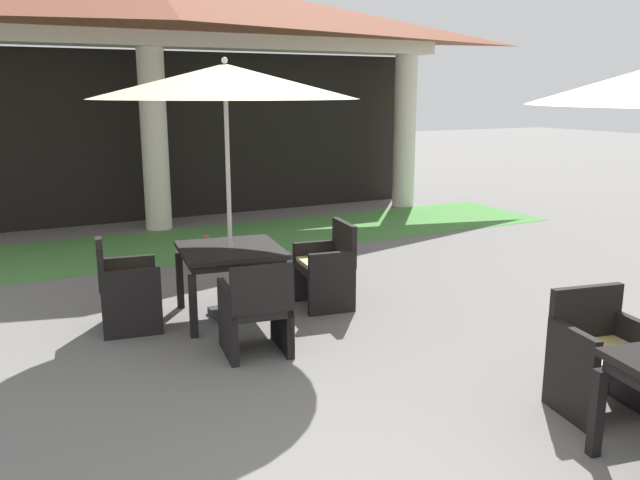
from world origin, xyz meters
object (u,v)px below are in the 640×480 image
(patio_table_mid_left, at_px, (231,257))
(terracotta_urn, at_px, (206,255))
(patio_chair_mid_left_west, at_px, (126,287))
(patio_chair_near_foreground_north, at_px, (601,356))
(patio_umbrella_mid_left, at_px, (225,83))
(patio_chair_mid_left_south, at_px, (256,310))
(patio_chair_mid_left_east, at_px, (327,268))

(patio_table_mid_left, bearing_deg, terracotta_urn, 80.29)
(patio_chair_mid_left_west, bearing_deg, terracotta_urn, 150.01)
(patio_chair_near_foreground_north, xyz_separation_m, patio_chair_mid_left_west, (-2.71, 3.28, 0.00))
(patio_umbrella_mid_left, height_order, patio_chair_mid_left_south, patio_umbrella_mid_left)
(patio_chair_mid_left_south, relative_size, patio_chair_mid_left_east, 0.94)
(terracotta_urn, bearing_deg, patio_table_mid_left, -99.71)
(patio_chair_near_foreground_north, height_order, patio_table_mid_left, patio_chair_near_foreground_north)
(patio_chair_near_foreground_north, bearing_deg, patio_umbrella_mid_left, -51.37)
(patio_chair_mid_left_west, bearing_deg, patio_table_mid_left, 90.00)
(terracotta_urn, bearing_deg, patio_chair_mid_left_south, -99.00)
(patio_umbrella_mid_left, distance_m, patio_chair_mid_left_east, 2.19)
(patio_chair_mid_left_west, bearing_deg, patio_chair_mid_left_east, 90.00)
(patio_chair_mid_left_south, distance_m, terracotta_urn, 2.97)
(patio_table_mid_left, bearing_deg, patio_chair_mid_left_south, -97.69)
(patio_umbrella_mid_left, height_order, patio_chair_mid_left_west, patio_umbrella_mid_left)
(patio_table_mid_left, xyz_separation_m, patio_umbrella_mid_left, (0.00, 0.00, 1.71))
(patio_chair_mid_left_east, bearing_deg, patio_chair_mid_left_west, 90.00)
(patio_chair_mid_left_west, relative_size, terracotta_urn, 1.89)
(patio_chair_near_foreground_north, bearing_deg, terracotta_urn, -64.43)
(patio_chair_near_foreground_north, distance_m, patio_chair_mid_left_south, 2.79)
(patio_umbrella_mid_left, distance_m, patio_chair_mid_left_south, 2.21)
(patio_chair_near_foreground_north, xyz_separation_m, patio_chair_mid_left_south, (-1.82, 2.11, -0.01))
(patio_chair_near_foreground_north, bearing_deg, patio_chair_mid_left_west, -39.94)
(patio_chair_mid_left_east, bearing_deg, patio_table_mid_left, 90.00)
(patio_chair_mid_left_south, bearing_deg, patio_chair_near_foreground_north, -41.58)
(patio_chair_mid_left_east, distance_m, terracotta_urn, 2.16)
(patio_chair_mid_left_west, height_order, terracotta_urn, patio_chair_mid_left_west)
(patio_chair_mid_left_west, distance_m, patio_chair_mid_left_east, 2.08)
(patio_chair_mid_left_south, relative_size, terracotta_urn, 1.85)
(patio_umbrella_mid_left, xyz_separation_m, patio_chair_mid_left_west, (-1.03, 0.14, -1.93))
(patio_chair_mid_left_west, relative_size, patio_chair_mid_left_east, 0.97)
(patio_chair_near_foreground_north, height_order, patio_chair_mid_left_west, patio_chair_mid_left_west)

